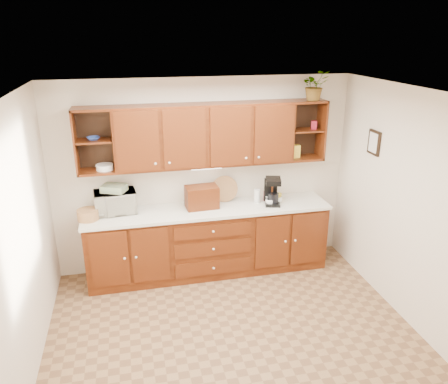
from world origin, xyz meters
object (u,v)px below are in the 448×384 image
microwave (115,202)px  potted_plant (315,85)px  bread_box (202,197)px  coffee_maker (272,191)px

microwave → potted_plant: (2.61, -0.05, 1.40)m
bread_box → microwave: bearing=172.3°
coffee_maker → potted_plant: potted_plant is taller
microwave → coffee_maker: 2.06m
microwave → coffee_maker: coffee_maker is taller
microwave → potted_plant: potted_plant is taller
microwave → potted_plant: 2.96m
bread_box → potted_plant: size_ratio=1.10×
microwave → coffee_maker: size_ratio=1.41×
bread_box → coffee_maker: 0.95m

